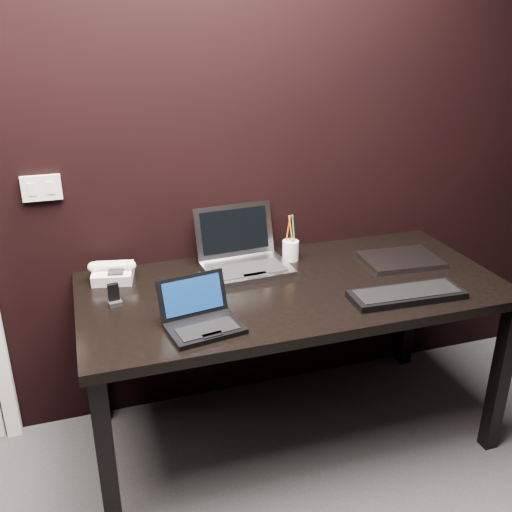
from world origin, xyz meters
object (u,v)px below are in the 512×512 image
object	(u,v)px
netbook	(201,319)
desk_phone	(113,273)
ext_keyboard	(407,294)
mobile_phone	(114,297)
pen_cup	(291,250)
silver_laptop	(244,258)
closed_laptop	(401,260)
desk	(293,302)

from	to	relation	value
netbook	desk_phone	bearing A→B (deg)	118.33
ext_keyboard	mobile_phone	bearing A→B (deg)	165.13
ext_keyboard	pen_cup	world-z (taller)	pen_cup
mobile_phone	pen_cup	xyz separation A→B (m)	(0.78, 0.20, 0.02)
netbook	mobile_phone	world-z (taller)	netbook
desk_phone	pen_cup	bearing A→B (deg)	-1.51
mobile_phone	pen_cup	bearing A→B (deg)	14.21
silver_laptop	pen_cup	world-z (taller)	silver_laptop
desk_phone	mobile_phone	distance (m)	0.22
netbook	ext_keyboard	xyz separation A→B (m)	(0.80, -0.02, -0.02)
silver_laptop	ext_keyboard	size ratio (longest dim) A/B	0.83
netbook	ext_keyboard	size ratio (longest dim) A/B	0.62
pen_cup	netbook	bearing A→B (deg)	-137.73
netbook	ext_keyboard	distance (m)	0.80
ext_keyboard	pen_cup	xyz separation A→B (m)	(-0.29, 0.48, 0.04)
desk_phone	mobile_phone	size ratio (longest dim) A/B	2.36
closed_laptop	ext_keyboard	bearing A→B (deg)	-117.37
desk	closed_laptop	bearing A→B (deg)	7.48
closed_laptop	mobile_phone	bearing A→B (deg)	-178.86
silver_laptop	pen_cup	bearing A→B (deg)	5.79
desk	netbook	xyz separation A→B (m)	(-0.43, -0.22, 0.11)
desk	mobile_phone	size ratio (longest dim) A/B	20.16
silver_laptop	mobile_phone	xyz separation A→B (m)	(-0.56, -0.18, -0.01)
closed_laptop	mobile_phone	size ratio (longest dim) A/B	4.09
desk	pen_cup	xyz separation A→B (m)	(0.08, 0.24, 0.13)
mobile_phone	closed_laptop	bearing A→B (deg)	1.14
silver_laptop	mobile_phone	world-z (taller)	silver_laptop
netbook	desk_phone	distance (m)	0.55
desk	ext_keyboard	xyz separation A→B (m)	(0.38, -0.24, 0.09)
silver_laptop	ext_keyboard	world-z (taller)	silver_laptop
desk	pen_cup	world-z (taller)	pen_cup
desk	netbook	world-z (taller)	netbook
desk	pen_cup	size ratio (longest dim) A/B	8.10
closed_laptop	desk_phone	world-z (taller)	desk_phone
netbook	silver_laptop	world-z (taller)	silver_laptop
silver_laptop	desk_phone	size ratio (longest dim) A/B	1.89
closed_laptop	mobile_phone	world-z (taller)	mobile_phone
netbook	desk_phone	size ratio (longest dim) A/B	1.43
ext_keyboard	pen_cup	size ratio (longest dim) A/B	2.16
desk	closed_laptop	world-z (taller)	closed_laptop
ext_keyboard	closed_laptop	size ratio (longest dim) A/B	1.32
netbook	pen_cup	bearing A→B (deg)	42.27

